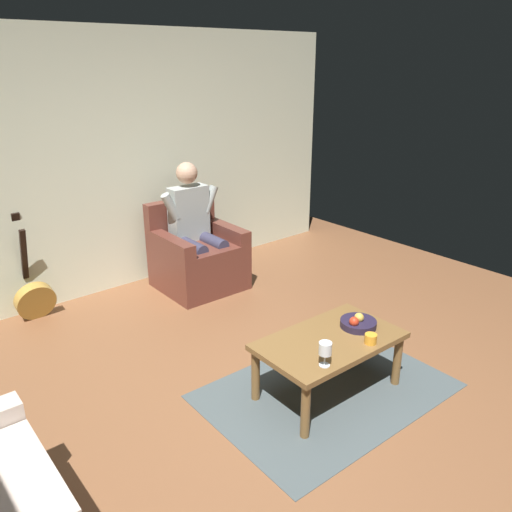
{
  "coord_description": "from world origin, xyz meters",
  "views": [
    {
      "loc": [
        2.12,
        1.91,
        2.25
      ],
      "look_at": [
        -0.4,
        -1.06,
        0.75
      ],
      "focal_mm": 36.33,
      "sensor_mm": 36.0,
      "label": 1
    }
  ],
  "objects_px": {
    "person_seated": "(195,223)",
    "guitar": "(34,296)",
    "fruit_bowl": "(358,323)",
    "coffee_table": "(329,346)",
    "armchair": "(197,258)",
    "wine_glass_near": "(325,350)",
    "candle_jar": "(371,339)"
  },
  "relations": [
    {
      "from": "coffee_table",
      "to": "candle_jar",
      "type": "relative_size",
      "value": 12.39
    },
    {
      "from": "coffee_table",
      "to": "wine_glass_near",
      "type": "bearing_deg",
      "value": 36.44
    },
    {
      "from": "coffee_table",
      "to": "candle_jar",
      "type": "height_order",
      "value": "candle_jar"
    },
    {
      "from": "coffee_table",
      "to": "person_seated",
      "type": "bearing_deg",
      "value": -99.14
    },
    {
      "from": "armchair",
      "to": "person_seated",
      "type": "bearing_deg",
      "value": -90.0
    },
    {
      "from": "coffee_table",
      "to": "fruit_bowl",
      "type": "relative_size",
      "value": 3.96
    },
    {
      "from": "candle_jar",
      "to": "guitar",
      "type": "bearing_deg",
      "value": -63.34
    },
    {
      "from": "guitar",
      "to": "candle_jar",
      "type": "relative_size",
      "value": 11.72
    },
    {
      "from": "fruit_bowl",
      "to": "armchair",
      "type": "bearing_deg",
      "value": -91.77
    },
    {
      "from": "guitar",
      "to": "fruit_bowl",
      "type": "distance_m",
      "value": 2.93
    },
    {
      "from": "person_seated",
      "to": "guitar",
      "type": "relative_size",
      "value": 1.31
    },
    {
      "from": "coffee_table",
      "to": "guitar",
      "type": "height_order",
      "value": "guitar"
    },
    {
      "from": "person_seated",
      "to": "coffee_table",
      "type": "height_order",
      "value": "person_seated"
    },
    {
      "from": "guitar",
      "to": "wine_glass_near",
      "type": "distance_m",
      "value": 2.87
    },
    {
      "from": "candle_jar",
      "to": "armchair",
      "type": "bearing_deg",
      "value": -94.36
    },
    {
      "from": "armchair",
      "to": "person_seated",
      "type": "distance_m",
      "value": 0.38
    },
    {
      "from": "armchair",
      "to": "guitar",
      "type": "height_order",
      "value": "guitar"
    },
    {
      "from": "person_seated",
      "to": "armchair",
      "type": "bearing_deg",
      "value": 90.0
    },
    {
      "from": "person_seated",
      "to": "fruit_bowl",
      "type": "xyz_separation_m",
      "value": [
        0.07,
        2.17,
        -0.22
      ]
    },
    {
      "from": "person_seated",
      "to": "wine_glass_near",
      "type": "height_order",
      "value": "person_seated"
    },
    {
      "from": "fruit_bowl",
      "to": "candle_jar",
      "type": "xyz_separation_m",
      "value": [
        0.11,
        0.2,
        0.0
      ]
    },
    {
      "from": "guitar",
      "to": "candle_jar",
      "type": "bearing_deg",
      "value": 116.66
    },
    {
      "from": "person_seated",
      "to": "fruit_bowl",
      "type": "bearing_deg",
      "value": 89.59
    },
    {
      "from": "coffee_table",
      "to": "armchair",
      "type": "bearing_deg",
      "value": -99.16
    },
    {
      "from": "guitar",
      "to": "wine_glass_near",
      "type": "xyz_separation_m",
      "value": [
        -0.92,
        2.7,
        0.33
      ]
    },
    {
      "from": "armchair",
      "to": "wine_glass_near",
      "type": "distance_m",
      "value": 2.44
    },
    {
      "from": "person_seated",
      "to": "coffee_table",
      "type": "distance_m",
      "value": 2.2
    },
    {
      "from": "fruit_bowl",
      "to": "person_seated",
      "type": "bearing_deg",
      "value": -91.77
    },
    {
      "from": "coffee_table",
      "to": "wine_glass_near",
      "type": "distance_m",
      "value": 0.39
    },
    {
      "from": "coffee_table",
      "to": "wine_glass_near",
      "type": "height_order",
      "value": "wine_glass_near"
    },
    {
      "from": "armchair",
      "to": "candle_jar",
      "type": "bearing_deg",
      "value": 87.0
    },
    {
      "from": "armchair",
      "to": "candle_jar",
      "type": "relative_size",
      "value": 10.53
    }
  ]
}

